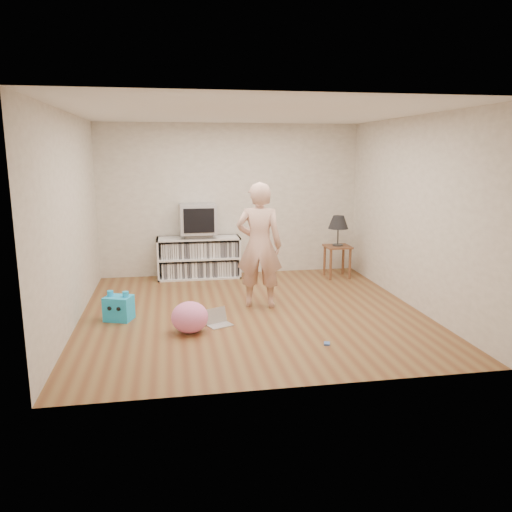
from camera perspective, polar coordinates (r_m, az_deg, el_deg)
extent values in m
plane|color=brown|center=(6.78, -0.48, -6.39)|extent=(4.50, 4.50, 0.00)
cube|color=beige|center=(8.71, -2.92, 6.39)|extent=(4.50, 0.02, 2.60)
cube|color=beige|center=(4.32, 4.37, 0.86)|extent=(4.50, 0.02, 2.60)
cube|color=beige|center=(6.52, -20.44, 3.86)|extent=(0.02, 4.50, 2.60)
cube|color=beige|center=(7.21, 17.50, 4.74)|extent=(0.02, 4.50, 2.60)
cube|color=white|center=(6.46, -0.52, 16.08)|extent=(4.50, 4.50, 0.01)
cube|color=white|center=(8.78, -6.62, 0.10)|extent=(1.40, 0.03, 0.70)
cube|color=white|center=(8.57, -11.11, -0.34)|extent=(0.03, 0.45, 0.70)
cube|color=white|center=(8.64, -2.00, -0.02)|extent=(0.03, 0.45, 0.70)
cube|color=white|center=(8.65, -6.48, -2.35)|extent=(1.40, 0.45, 0.03)
cube|color=white|center=(8.58, -6.54, -0.18)|extent=(1.34, 0.45, 0.03)
cube|color=white|center=(8.51, -6.59, 2.03)|extent=(1.40, 0.45, 0.03)
cube|color=silver|center=(8.58, -6.54, -0.18)|extent=(1.26, 0.36, 0.64)
cube|color=gray|center=(8.51, -6.60, 2.36)|extent=(0.45, 0.35, 0.07)
cube|color=#9E9EA3|center=(8.46, -6.64, 4.27)|extent=(0.60, 0.52, 0.50)
cube|color=black|center=(8.20, -6.53, 4.03)|extent=(0.50, 0.01, 0.40)
cylinder|color=brown|center=(8.48, 8.53, -1.00)|extent=(0.04, 0.04, 0.52)
cylinder|color=brown|center=(8.59, 10.68, -0.90)|extent=(0.04, 0.04, 0.52)
cylinder|color=brown|center=(8.79, 7.84, -0.51)|extent=(0.04, 0.04, 0.52)
cylinder|color=brown|center=(8.90, 9.92, -0.43)|extent=(0.04, 0.04, 0.52)
cube|color=brown|center=(8.63, 9.30, 1.08)|extent=(0.42, 0.42, 0.03)
cylinder|color=#333333|center=(8.63, 9.31, 1.25)|extent=(0.18, 0.18, 0.02)
cylinder|color=#333333|center=(8.60, 9.35, 2.38)|extent=(0.02, 0.02, 0.32)
imported|color=beige|center=(6.81, 0.37, 1.20)|extent=(0.72, 0.56, 1.73)
cube|color=silver|center=(6.27, -4.15, -7.90)|extent=(0.35, 0.30, 0.01)
cube|color=silver|center=(6.32, -4.62, -6.79)|extent=(0.29, 0.17, 0.19)
cube|color=black|center=(6.32, -4.62, -6.79)|extent=(0.25, 0.15, 0.15)
cube|color=#4970C3|center=(5.74, 8.10, -9.88)|extent=(0.09, 0.11, 0.02)
cube|color=#1AB0FF|center=(6.66, -15.41, -5.77)|extent=(0.40, 0.36, 0.31)
cylinder|color=#1AB0FF|center=(6.65, -16.32, -4.12)|extent=(0.08, 0.08, 0.07)
cylinder|color=#1AB0FF|center=(6.56, -14.68, -4.24)|extent=(0.08, 0.08, 0.07)
sphere|color=black|center=(6.56, -16.42, -5.78)|extent=(0.05, 0.05, 0.05)
sphere|color=black|center=(6.51, -15.45, -5.86)|extent=(0.05, 0.05, 0.05)
ellipsoid|color=pink|center=(6.04, -7.58, -6.95)|extent=(0.51, 0.51, 0.37)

